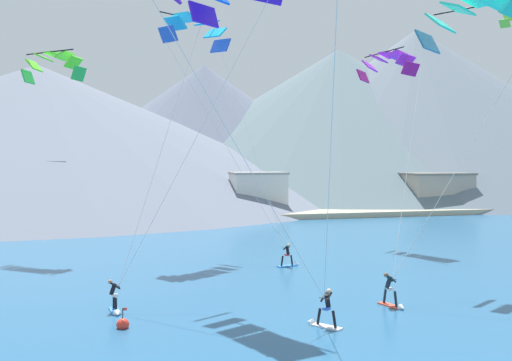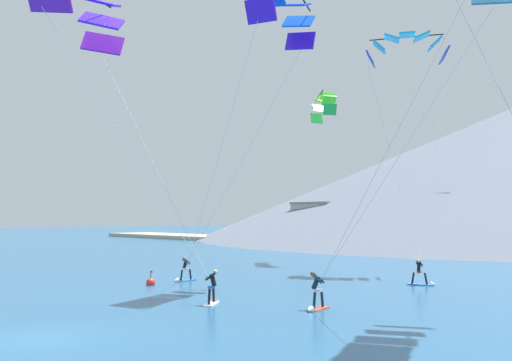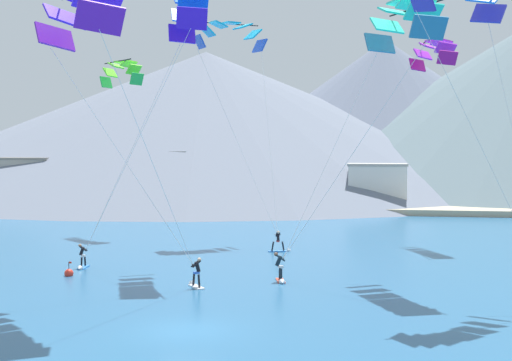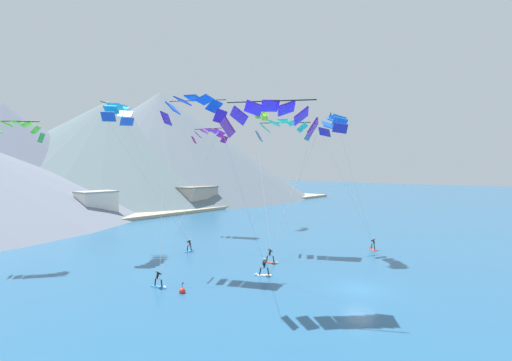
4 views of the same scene
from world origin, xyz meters
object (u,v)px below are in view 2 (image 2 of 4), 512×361
object	(u,v)px
kitesurfer_far_left	(213,293)
parafoil_kite_far_left	(84,3)
kitesurfer_near_lead	(315,297)
kitesurfer_mid_center	(423,278)
kitesurfer_near_trail	(183,274)
parafoil_kite_mid_center	(407,46)
parafoil_kite_near_trail	(284,10)
race_marker_buoy	(151,283)
parafoil_kite_distant_high_outer	(324,104)

from	to	relation	value
kitesurfer_far_left	parafoil_kite_far_left	distance (m)	15.94
kitesurfer_near_lead	kitesurfer_mid_center	world-z (taller)	kitesurfer_near_lead
kitesurfer_mid_center	kitesurfer_near_lead	bearing A→B (deg)	-82.89
kitesurfer_near_trail	parafoil_kite_far_left	xyz separation A→B (m)	(4.05, -9.29, 14.57)
kitesurfer_far_left	parafoil_kite_mid_center	bearing A→B (deg)	95.89
parafoil_kite_far_left	parafoil_kite_near_trail	bearing A→B (deg)	78.02
kitesurfer_mid_center	race_marker_buoy	bearing A→B (deg)	-134.12
kitesurfer_mid_center	kitesurfer_far_left	xyz separation A→B (m)	(-3.12, -14.10, 0.05)
kitesurfer_near_lead	kitesurfer_near_trail	distance (m)	13.70
kitesurfer_near_lead	kitesurfer_near_trail	bearing A→B (deg)	169.52
kitesurfer_mid_center	parafoil_kite_near_trail	size ratio (longest dim) A/B	0.10
parafoil_kite_mid_center	parafoil_kite_far_left	world-z (taller)	parafoil_kite_mid_center
kitesurfer_near_trail	parafoil_kite_near_trail	size ratio (longest dim) A/B	0.10
kitesurfer_mid_center	parafoil_kite_mid_center	size ratio (longest dim) A/B	0.10
kitesurfer_mid_center	parafoil_kite_mid_center	bearing A→B (deg)	125.88
parafoil_kite_mid_center	kitesurfer_far_left	bearing A→B (deg)	-84.11
kitesurfer_near_lead	kitesurfer_far_left	xyz separation A→B (m)	(-4.61, -2.23, -0.04)
kitesurfer_mid_center	kitesurfer_far_left	world-z (taller)	kitesurfer_far_left
parafoil_kite_far_left	race_marker_buoy	bearing A→B (deg)	119.66
kitesurfer_far_left	parafoil_kite_distant_high_outer	size ratio (longest dim) A/B	0.35
kitesurfer_near_lead	race_marker_buoy	distance (m)	13.19
parafoil_kite_mid_center	parafoil_kite_far_left	xyz separation A→B (m)	(-2.60, -26.06, -2.70)
parafoil_kite_distant_high_outer	race_marker_buoy	xyz separation A→B (m)	(4.53, -22.29, -14.87)
kitesurfer_mid_center	race_marker_buoy	xyz separation A→B (m)	(-11.70, -12.06, -0.32)
race_marker_buoy	kitesurfer_far_left	bearing A→B (deg)	-13.38
kitesurfer_mid_center	parafoil_kite_distant_high_outer	bearing A→B (deg)	147.79
parafoil_kite_far_left	parafoil_kite_distant_high_outer	world-z (taller)	parafoil_kite_far_left
parafoil_kite_near_trail	parafoil_kite_mid_center	size ratio (longest dim) A/B	0.98
parafoil_kite_mid_center	race_marker_buoy	bearing A→B (deg)	-108.12
parafoil_kite_mid_center	parafoil_kite_near_trail	bearing A→B (deg)	-90.16
kitesurfer_far_left	parafoil_kite_mid_center	xyz separation A→B (m)	(-2.21, 21.48, 17.20)
kitesurfer_mid_center	parafoil_kite_far_left	bearing A→B (deg)	-113.01
kitesurfer_near_lead	parafoil_kite_mid_center	size ratio (longest dim) A/B	0.10
parafoil_kite_near_trail	race_marker_buoy	size ratio (longest dim) A/B	16.72
kitesurfer_mid_center	race_marker_buoy	distance (m)	16.81
race_marker_buoy	kitesurfer_near_lead	bearing A→B (deg)	0.82
parafoil_kite_distant_high_outer	kitesurfer_near_trail	bearing A→B (deg)	-77.77
kitesurfer_near_lead	parafoil_kite_distant_high_outer	distance (m)	31.80
parafoil_kite_near_trail	parafoil_kite_mid_center	xyz separation A→B (m)	(0.04, 14.02, 0.63)
kitesurfer_far_left	parafoil_kite_far_left	world-z (taller)	parafoil_kite_far_left
kitesurfer_near_trail	kitesurfer_far_left	distance (m)	10.04
kitesurfer_near_lead	parafoil_kite_far_left	size ratio (longest dim) A/B	0.12
kitesurfer_near_lead	parafoil_kite_distant_high_outer	bearing A→B (deg)	128.72
kitesurfer_near_trail	kitesurfer_mid_center	size ratio (longest dim) A/B	0.99
kitesurfer_near_trail	parafoil_kite_mid_center	bearing A→B (deg)	68.37
parafoil_kite_near_trail	race_marker_buoy	bearing A→B (deg)	-139.36
kitesurfer_far_left	race_marker_buoy	size ratio (longest dim) A/B	1.74
kitesurfer_near_lead	parafoil_kite_near_trail	size ratio (longest dim) A/B	0.11
parafoil_kite_near_trail	kitesurfer_near_trail	bearing A→B (deg)	-157.43
parafoil_kite_distant_high_outer	race_marker_buoy	size ratio (longest dim) A/B	5.03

